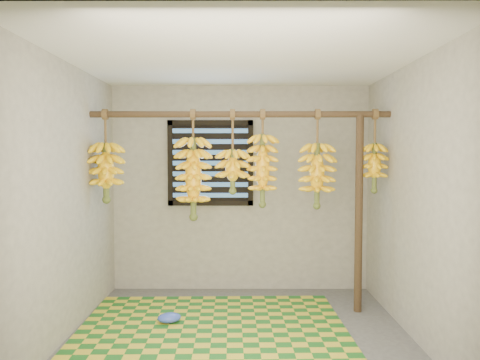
{
  "coord_description": "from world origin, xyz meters",
  "views": [
    {
      "loc": [
        0.02,
        -4.0,
        1.59
      ],
      "look_at": [
        0.0,
        0.55,
        1.35
      ],
      "focal_mm": 35.0,
      "sensor_mm": 36.0,
      "label": 1
    }
  ],
  "objects_px": {
    "banana_bunch_b": "(193,178)",
    "woven_mat": "(212,329)",
    "banana_bunch_f": "(374,167)",
    "support_post": "(359,214)",
    "banana_bunch_a": "(106,172)",
    "banana_bunch_e": "(317,175)",
    "banana_bunch_d": "(262,170)",
    "plastic_bag": "(169,318)",
    "banana_bunch_c": "(233,171)"
  },
  "relations": [
    {
      "from": "plastic_bag",
      "to": "banana_bunch_a",
      "type": "height_order",
      "value": "banana_bunch_a"
    },
    {
      "from": "banana_bunch_e",
      "to": "woven_mat",
      "type": "bearing_deg",
      "value": -153.65
    },
    {
      "from": "plastic_bag",
      "to": "banana_bunch_a",
      "type": "xyz_separation_m",
      "value": [
        -0.68,
        0.36,
        1.37
      ]
    },
    {
      "from": "plastic_bag",
      "to": "banana_bunch_c",
      "type": "bearing_deg",
      "value": 31.03
    },
    {
      "from": "support_post",
      "to": "banana_bunch_e",
      "type": "distance_m",
      "value": 0.58
    },
    {
      "from": "plastic_bag",
      "to": "support_post",
      "type": "bearing_deg",
      "value": 10.83
    },
    {
      "from": "banana_bunch_d",
      "to": "banana_bunch_f",
      "type": "bearing_deg",
      "value": 0.0
    },
    {
      "from": "woven_mat",
      "to": "banana_bunch_f",
      "type": "height_order",
      "value": "banana_bunch_f"
    },
    {
      "from": "banana_bunch_d",
      "to": "banana_bunch_e",
      "type": "height_order",
      "value": "same"
    },
    {
      "from": "banana_bunch_d",
      "to": "banana_bunch_e",
      "type": "xyz_separation_m",
      "value": [
        0.55,
        0.0,
        -0.05
      ]
    },
    {
      "from": "woven_mat",
      "to": "banana_bunch_c",
      "type": "distance_m",
      "value": 1.53
    },
    {
      "from": "support_post",
      "to": "banana_bunch_e",
      "type": "relative_size",
      "value": 2.02
    },
    {
      "from": "banana_bunch_f",
      "to": "plastic_bag",
      "type": "bearing_deg",
      "value": -169.96
    },
    {
      "from": "banana_bunch_c",
      "to": "banana_bunch_a",
      "type": "bearing_deg",
      "value": 180.0
    },
    {
      "from": "banana_bunch_f",
      "to": "banana_bunch_c",
      "type": "bearing_deg",
      "value": 180.0
    },
    {
      "from": "banana_bunch_b",
      "to": "plastic_bag",
      "type": "bearing_deg",
      "value": -118.94
    },
    {
      "from": "support_post",
      "to": "plastic_bag",
      "type": "relative_size",
      "value": 8.9
    },
    {
      "from": "support_post",
      "to": "banana_bunch_c",
      "type": "xyz_separation_m",
      "value": [
        -1.27,
        0.0,
        0.43
      ]
    },
    {
      "from": "woven_mat",
      "to": "banana_bunch_b",
      "type": "height_order",
      "value": "banana_bunch_b"
    },
    {
      "from": "banana_bunch_c",
      "to": "banana_bunch_f",
      "type": "distance_m",
      "value": 1.42
    },
    {
      "from": "support_post",
      "to": "woven_mat",
      "type": "bearing_deg",
      "value": -160.7
    },
    {
      "from": "banana_bunch_b",
      "to": "banana_bunch_f",
      "type": "distance_m",
      "value": 1.82
    },
    {
      "from": "banana_bunch_a",
      "to": "banana_bunch_d",
      "type": "height_order",
      "value": "same"
    },
    {
      "from": "woven_mat",
      "to": "banana_bunch_d",
      "type": "distance_m",
      "value": 1.6
    },
    {
      "from": "plastic_bag",
      "to": "banana_bunch_e",
      "type": "bearing_deg",
      "value": 13.91
    },
    {
      "from": "support_post",
      "to": "banana_bunch_a",
      "type": "height_order",
      "value": "banana_bunch_a"
    },
    {
      "from": "banana_bunch_b",
      "to": "banana_bunch_e",
      "type": "xyz_separation_m",
      "value": [
        1.25,
        -0.0,
        0.03
      ]
    },
    {
      "from": "support_post",
      "to": "plastic_bag",
      "type": "height_order",
      "value": "support_post"
    },
    {
      "from": "banana_bunch_d",
      "to": "banana_bunch_f",
      "type": "distance_m",
      "value": 1.12
    },
    {
      "from": "banana_bunch_a",
      "to": "banana_bunch_e",
      "type": "relative_size",
      "value": 0.94
    },
    {
      "from": "banana_bunch_d",
      "to": "banana_bunch_a",
      "type": "bearing_deg",
      "value": 180.0
    },
    {
      "from": "banana_bunch_a",
      "to": "banana_bunch_f",
      "type": "bearing_deg",
      "value": 0.0
    },
    {
      "from": "woven_mat",
      "to": "banana_bunch_b",
      "type": "distance_m",
      "value": 1.46
    },
    {
      "from": "woven_mat",
      "to": "banana_bunch_b",
      "type": "xyz_separation_m",
      "value": [
        -0.22,
        0.51,
        1.35
      ]
    },
    {
      "from": "banana_bunch_b",
      "to": "banana_bunch_f",
      "type": "relative_size",
      "value": 1.32
    },
    {
      "from": "banana_bunch_b",
      "to": "banana_bunch_c",
      "type": "relative_size",
      "value": 1.31
    },
    {
      "from": "woven_mat",
      "to": "banana_bunch_d",
      "type": "height_order",
      "value": "banana_bunch_d"
    },
    {
      "from": "banana_bunch_c",
      "to": "banana_bunch_f",
      "type": "relative_size",
      "value": 1.01
    },
    {
      "from": "woven_mat",
      "to": "banana_bunch_f",
      "type": "relative_size",
      "value": 2.94
    },
    {
      "from": "plastic_bag",
      "to": "banana_bunch_c",
      "type": "distance_m",
      "value": 1.54
    },
    {
      "from": "plastic_bag",
      "to": "banana_bunch_a",
      "type": "bearing_deg",
      "value": 152.33
    },
    {
      "from": "banana_bunch_a",
      "to": "banana_bunch_b",
      "type": "xyz_separation_m",
      "value": [
        0.88,
        0.0,
        -0.06
      ]
    },
    {
      "from": "banana_bunch_c",
      "to": "banana_bunch_e",
      "type": "distance_m",
      "value": 0.85
    },
    {
      "from": "banana_bunch_a",
      "to": "banana_bunch_e",
      "type": "xyz_separation_m",
      "value": [
        2.12,
        0.0,
        -0.03
      ]
    },
    {
      "from": "plastic_bag",
      "to": "banana_bunch_c",
      "type": "relative_size",
      "value": 0.27
    },
    {
      "from": "plastic_bag",
      "to": "banana_bunch_c",
      "type": "height_order",
      "value": "banana_bunch_c"
    },
    {
      "from": "banana_bunch_d",
      "to": "banana_bunch_b",
      "type": "bearing_deg",
      "value": 180.0
    },
    {
      "from": "banana_bunch_f",
      "to": "support_post",
      "type": "bearing_deg",
      "value": 180.0
    },
    {
      "from": "woven_mat",
      "to": "banana_bunch_d",
      "type": "bearing_deg",
      "value": 46.78
    },
    {
      "from": "banana_bunch_b",
      "to": "woven_mat",
      "type": "bearing_deg",
      "value": -66.74
    }
  ]
}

